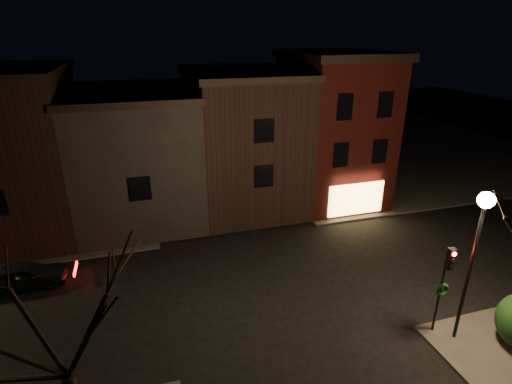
{
  "coord_description": "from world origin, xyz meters",
  "views": [
    {
      "loc": [
        -5.44,
        -16.2,
        11.96
      ],
      "look_at": [
        0.68,
        4.36,
        3.2
      ],
      "focal_mm": 28.0,
      "sensor_mm": 36.0,
      "label": 1
    }
  ],
  "objects_px": {
    "street_lamp_near": "(480,228)",
    "parked_car_a": "(25,275)",
    "traffic_signal": "(445,278)",
    "bare_tree_left": "(53,311)"
  },
  "relations": [
    {
      "from": "street_lamp_near",
      "to": "parked_car_a",
      "type": "distance_m",
      "value": 20.55
    },
    {
      "from": "bare_tree_left",
      "to": "traffic_signal",
      "type": "bearing_deg",
      "value": 6.26
    },
    {
      "from": "bare_tree_left",
      "to": "parked_car_a",
      "type": "xyz_separation_m",
      "value": [
        -3.65,
        10.12,
        -4.77
      ]
    },
    {
      "from": "traffic_signal",
      "to": "bare_tree_left",
      "type": "bearing_deg",
      "value": -173.74
    },
    {
      "from": "street_lamp_near",
      "to": "traffic_signal",
      "type": "relative_size",
      "value": 1.6
    },
    {
      "from": "street_lamp_near",
      "to": "parked_car_a",
      "type": "relative_size",
      "value": 1.67
    },
    {
      "from": "bare_tree_left",
      "to": "parked_car_a",
      "type": "height_order",
      "value": "bare_tree_left"
    },
    {
      "from": "street_lamp_near",
      "to": "traffic_signal",
      "type": "bearing_deg",
      "value": 140.63
    },
    {
      "from": "traffic_signal",
      "to": "parked_car_a",
      "type": "bearing_deg",
      "value": 153.43
    },
    {
      "from": "traffic_signal",
      "to": "parked_car_a",
      "type": "xyz_separation_m",
      "value": [
        -17.25,
        8.63,
        -2.15
      ]
    }
  ]
}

